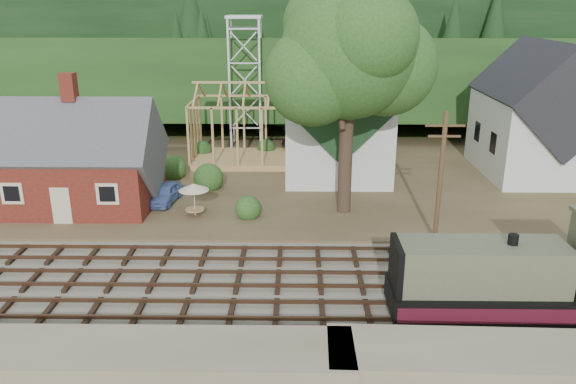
{
  "coord_description": "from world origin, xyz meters",
  "views": [
    {
      "loc": [
        -1.23,
        -25.36,
        13.78
      ],
      "look_at": [
        -1.69,
        6.0,
        3.0
      ],
      "focal_mm": 35.0,
      "sensor_mm": 36.0,
      "label": 1
    }
  ],
  "objects_px": {
    "locomotive": "(541,278)",
    "car_red": "(543,170)",
    "car_blue": "(165,193)",
    "patio_set": "(194,188)",
    "car_green": "(7,191)"
  },
  "relations": [
    {
      "from": "car_green",
      "to": "patio_set",
      "type": "bearing_deg",
      "value": -111.76
    },
    {
      "from": "locomotive",
      "to": "car_blue",
      "type": "distance_m",
      "value": 24.77
    },
    {
      "from": "car_green",
      "to": "patio_set",
      "type": "height_order",
      "value": "patio_set"
    },
    {
      "from": "car_green",
      "to": "car_blue",
      "type": "bearing_deg",
      "value": -102.03
    },
    {
      "from": "car_blue",
      "to": "car_red",
      "type": "bearing_deg",
      "value": 20.08
    },
    {
      "from": "car_red",
      "to": "patio_set",
      "type": "height_order",
      "value": "patio_set"
    },
    {
      "from": "locomotive",
      "to": "car_red",
      "type": "xyz_separation_m",
      "value": [
        8.92,
        20.94,
        -1.28
      ]
    },
    {
      "from": "locomotive",
      "to": "car_blue",
      "type": "relative_size",
      "value": 3.11
    },
    {
      "from": "locomotive",
      "to": "patio_set",
      "type": "bearing_deg",
      "value": 145.43
    },
    {
      "from": "locomotive",
      "to": "car_red",
      "type": "relative_size",
      "value": 3.0
    },
    {
      "from": "car_green",
      "to": "car_red",
      "type": "relative_size",
      "value": 0.96
    },
    {
      "from": "car_red",
      "to": "patio_set",
      "type": "xyz_separation_m",
      "value": [
        -26.45,
        -8.87,
        1.3
      ]
    },
    {
      "from": "car_green",
      "to": "locomotive",
      "type": "bearing_deg",
      "value": -125.78
    },
    {
      "from": "car_blue",
      "to": "car_red",
      "type": "xyz_separation_m",
      "value": [
        28.95,
        6.42,
        -0.1
      ]
    },
    {
      "from": "car_blue",
      "to": "patio_set",
      "type": "relative_size",
      "value": 1.79
    }
  ]
}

